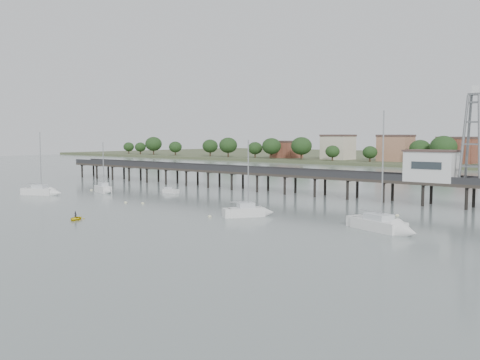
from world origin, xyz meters
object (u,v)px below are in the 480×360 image
object	(u,v)px
sailboat_d	(389,227)
pier	(305,176)
sailboat_c	(252,212)
white_tender	(170,191)
sailboat_b	(105,189)
lattice_tower	(474,139)
sailboat_a	(45,192)
yellow_dinghy	(76,220)

from	to	relation	value
sailboat_d	pier	bearing A→B (deg)	156.38
sailboat_c	pier	bearing A→B (deg)	50.55
white_tender	sailboat_d	bearing A→B (deg)	-19.15
pier	sailboat_d	distance (m)	41.56
sailboat_b	sailboat_d	world-z (taller)	sailboat_d
sailboat_b	lattice_tower	bearing A→B (deg)	34.20
pier	sailboat_b	bearing A→B (deg)	-146.02
sailboat_b	sailboat_d	xyz separation A→B (m)	(64.06, -5.52, -0.02)
lattice_tower	sailboat_d	size ratio (longest dim) A/B	1.00
lattice_tower	sailboat_d	world-z (taller)	lattice_tower
pier	sailboat_b	size ratio (longest dim) A/B	13.89
sailboat_a	yellow_dinghy	distance (m)	35.19
lattice_tower	yellow_dinghy	xyz separation A→B (m)	(-38.59, -47.05, -11.10)
yellow_dinghy	lattice_tower	bearing A→B (deg)	12.20
lattice_tower	sailboat_c	xyz separation A→B (m)	(-21.84, -28.77, -10.45)
pier	white_tender	xyz separation A→B (m)	(-23.02, -14.53, -3.39)
sailboat_d	yellow_dinghy	size ratio (longest dim) A/B	5.41
sailboat_a	white_tender	xyz separation A→B (m)	(16.29, 18.36, -0.24)
sailboat_b	yellow_dinghy	distance (m)	36.09
sailboat_d	white_tender	world-z (taller)	sailboat_d
pier	sailboat_c	size ratio (longest dim) A/B	12.93
yellow_dinghy	sailboat_a	bearing A→B (deg)	117.83
sailboat_b	white_tender	size ratio (longest dim) A/B	3.10
sailboat_c	sailboat_d	distance (m)	20.63
sailboat_a	pier	bearing A→B (deg)	15.91
sailboat_c	sailboat_d	size ratio (longest dim) A/B	0.74
yellow_dinghy	white_tender	bearing A→B (deg)	77.65
lattice_tower	sailboat_c	size ratio (longest dim) A/B	1.34
lattice_tower	white_tender	bearing A→B (deg)	-165.07
sailboat_a	yellow_dinghy	world-z (taller)	sailboat_a
sailboat_a	yellow_dinghy	xyz separation A→B (m)	(32.21, -14.16, -0.64)
pier	white_tender	distance (m)	27.43
sailboat_c	white_tender	xyz separation A→B (m)	(-32.67, 14.24, -0.24)
sailboat_d	sailboat_a	bearing A→B (deg)	-156.78
sailboat_a	white_tender	bearing A→B (deg)	24.41
pier	sailboat_a	bearing A→B (deg)	-140.07
sailboat_b	yellow_dinghy	xyz separation A→B (m)	(26.69, -24.28, -0.66)
sailboat_a	sailboat_c	bearing A→B (deg)	-19.21
sailboat_b	white_tender	xyz separation A→B (m)	(10.77, 8.23, -0.25)
pier	white_tender	bearing A→B (deg)	-147.73
white_tender	sailboat_c	bearing A→B (deg)	-28.23
white_tender	yellow_dinghy	xyz separation A→B (m)	(15.93, -32.52, -0.41)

